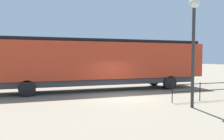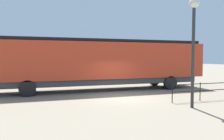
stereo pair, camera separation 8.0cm
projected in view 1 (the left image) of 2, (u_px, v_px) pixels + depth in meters
ground_plane at (123, 97)px, 14.36m from camera, size 120.00×120.00×0.00m
locomotive at (107, 62)px, 17.53m from camera, size 2.96×16.94×3.97m
lamp_post at (194, 29)px, 11.20m from camera, size 0.52×0.52×5.60m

